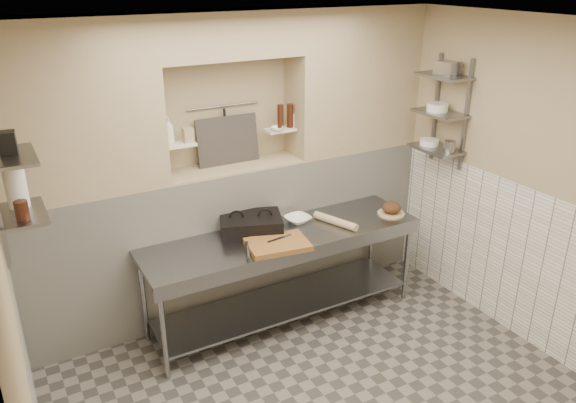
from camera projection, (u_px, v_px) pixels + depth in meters
ceiling at (346, 19)px, 3.24m from camera, size 4.00×3.90×0.10m
wall_left at (5, 330)px, 2.89m from camera, size 0.10×3.90×2.80m
wall_right at (541, 189)px, 4.72m from camera, size 0.10×3.90×2.80m
wall_back at (223, 161)px, 5.42m from camera, size 4.00×0.10×2.80m
backwall_lower at (236, 236)px, 5.49m from camera, size 4.00×0.40×1.40m
alcove_sill at (233, 167)px, 5.21m from camera, size 1.30×0.40×0.02m
backwall_pillar_left at (73, 110)px, 4.35m from camera, size 1.35×0.40×1.40m
backwall_pillar_right at (353, 80)px, 5.54m from camera, size 1.35×0.40×1.40m
backwall_header at (228, 34)px, 4.75m from camera, size 1.30×0.40×0.40m
wainscot_right at (522, 264)px, 4.96m from camera, size 0.02×3.90×1.40m
alcove_shelf_left at (179, 145)px, 4.88m from camera, size 0.28×0.16×0.02m
alcove_shelf_right at (280, 130)px, 5.32m from camera, size 0.28×0.16×0.02m
utensil_rail at (223, 106)px, 5.14m from camera, size 0.70×0.02×0.02m
hanging_steel at (225, 125)px, 5.19m from camera, size 0.02×0.02×0.30m
splash_panel at (228, 140)px, 5.20m from camera, size 0.60×0.08×0.45m
wall_shelf_left_lower at (22, 214)px, 3.75m from camera, size 0.30×0.50×0.02m
wall_shelf_left_upper at (11, 157)px, 3.60m from camera, size 0.30×0.50×0.03m
shelf_rail_right_a at (436, 107)px, 5.52m from camera, size 0.03×0.03×1.05m
shelf_rail_right_b at (466, 116)px, 5.20m from camera, size 0.03×0.03×1.05m
wall_shelf_right_lower at (436, 149)px, 5.43m from camera, size 0.30×0.50×0.02m
wall_shelf_right_mid at (440, 113)px, 5.30m from camera, size 0.30×0.50×0.02m
wall_shelf_right_upper at (444, 76)px, 5.16m from camera, size 0.30×0.50×0.03m
prep_table at (284, 260)px, 5.15m from camera, size 2.60×0.70×0.90m
panini_press at (251, 224)px, 5.08m from camera, size 0.65×0.56×0.15m
cutting_board at (278, 244)px, 4.82m from camera, size 0.57×0.44×0.05m
knife_blade at (280, 238)px, 4.87m from camera, size 0.26×0.07×0.01m
tongs at (248, 250)px, 4.65m from camera, size 0.13×0.27×0.03m
mixing_bowl at (298, 219)px, 5.29m from camera, size 0.27×0.27×0.06m
rolling_pin at (335, 221)px, 5.24m from camera, size 0.23×0.46×0.07m
bread_board at (391, 213)px, 5.47m from camera, size 0.26×0.26×0.02m
bread_loaf at (391, 208)px, 5.44m from camera, size 0.18×0.18×0.11m
bottle_soap at (169, 131)px, 4.80m from camera, size 0.12×0.12×0.24m
jar_alcove at (188, 135)px, 4.88m from camera, size 0.09×0.09×0.13m
bowl_alcove at (277, 129)px, 5.24m from camera, size 0.14×0.14×0.04m
condiment_a at (290, 116)px, 5.32m from camera, size 0.06×0.06×0.23m
condiment_b at (280, 117)px, 5.26m from camera, size 0.06×0.06×0.23m
condiment_c at (291, 120)px, 5.38m from camera, size 0.07×0.07×0.13m
jug_left at (16, 187)px, 3.78m from camera, size 0.14×0.14×0.28m
jar_left at (22, 210)px, 3.61m from camera, size 0.09×0.09×0.13m
box_left_upper at (7, 143)px, 3.59m from camera, size 0.12×0.12×0.15m
bowl_right at (429, 142)px, 5.50m from camera, size 0.19×0.19×0.06m
canister_right at (449, 147)px, 5.27m from camera, size 0.11×0.11×0.11m
bowl_right_mid at (437, 107)px, 5.31m from camera, size 0.20×0.20×0.07m
basket_right at (447, 68)px, 5.11m from camera, size 0.19×0.22×0.12m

